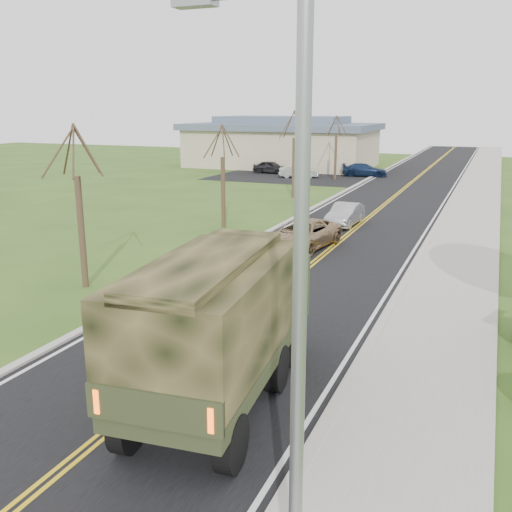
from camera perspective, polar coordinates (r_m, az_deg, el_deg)
The scene contains 17 objects.
ground at distance 11.65m, azimuth -21.03°, elevation -21.02°, with size 160.00×160.00×0.00m, color #304E1A.
road at distance 47.55m, azimuth 14.18°, elevation 6.21°, with size 8.00×120.00×0.01m, color black.
curb_right at distance 47.11m, azimuth 19.19°, elevation 5.83°, with size 0.30×120.00×0.12m, color #9E998E.
sidewalk_right at distance 47.04m, azimuth 21.32°, elevation 5.62°, with size 3.20×120.00×0.10m, color #9E998E.
curb_left at distance 48.33m, azimuth 9.30°, elevation 6.64°, with size 0.30×120.00×0.10m, color #9E998E.
street_light at distance 6.78m, azimuth 3.60°, elevation -4.10°, with size 1.65×0.22×8.00m.
bare_tree_a at distance 22.05m, azimuth -17.14°, elevation 3.58°, with size 1.93×2.26×6.08m.
bare_tree_b at distance 32.08m, azimuth -3.32°, elevation 7.21°, with size 1.83×2.14×5.73m.
bare_tree_c at distance 43.09m, azimuth 3.78°, elevation 9.50°, with size 2.04×2.39×6.42m.
bare_tree_d at distance 54.55m, azimuth 7.97°, elevation 10.23°, with size 1.88×2.20×5.91m.
commercial_building at distance 66.74m, azimuth 2.65°, elevation 11.25°, with size 25.50×21.50×5.65m.
military_truck at distance 12.86m, azimuth -3.49°, elevation -6.04°, with size 3.23×7.47×3.62m.
suv_champagne at distance 27.55m, azimuth 4.68°, elevation 2.18°, with size 2.29×4.96×1.38m, color #987955.
sedan_silver at distance 33.31m, azimuth 8.90°, elevation 4.13°, with size 1.34×3.84×1.27m, color #A5A4A9.
lot_car_dark at distance 59.56m, azimuth 1.52°, elevation 8.87°, with size 1.51×3.75×1.28m, color black.
lot_car_silver at distance 55.97m, azimuth 4.30°, elevation 8.46°, with size 1.33×3.81×1.25m, color silver.
lot_car_navy at distance 57.86m, azimuth 10.81°, elevation 8.45°, with size 1.79×4.39×1.27m, color #0F1D39.
Camera 1 is at (6.99, -6.57, 6.60)m, focal length 40.00 mm.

